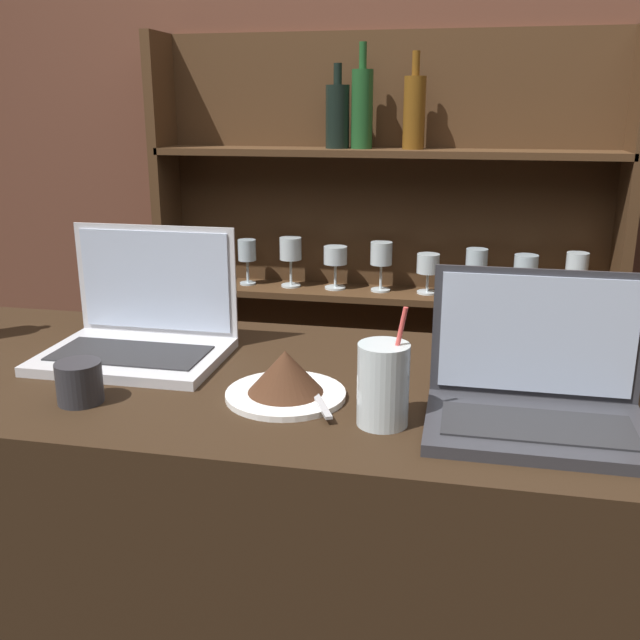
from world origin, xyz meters
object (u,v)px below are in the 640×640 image
object	(u,v)px
water_glass	(383,384)
coffee_cup	(79,382)
laptop_near	(141,329)
laptop_far	(536,393)
cake_plate	(286,378)

from	to	relation	value
water_glass	coffee_cup	size ratio (longest dim) A/B	2.51
laptop_near	coffee_cup	world-z (taller)	laptop_near
laptop_near	laptop_far	xyz separation A→B (m)	(0.71, -0.18, 0.00)
laptop_near	water_glass	size ratio (longest dim) A/B	1.80
laptop_near	water_glass	distance (m)	0.53
water_glass	laptop_far	bearing A→B (deg)	11.23
laptop_far	coffee_cup	distance (m)	0.71
laptop_near	laptop_far	size ratio (longest dim) A/B	1.05
cake_plate	water_glass	bearing A→B (deg)	-22.20
laptop_far	cake_plate	bearing A→B (deg)	176.51
laptop_far	coffee_cup	xyz separation A→B (m)	(-0.70, -0.06, -0.02)
coffee_cup	water_glass	bearing A→B (deg)	1.91
cake_plate	water_glass	size ratio (longest dim) A/B	1.07
laptop_far	water_glass	xyz separation A→B (m)	(-0.22, -0.04, 0.01)
cake_plate	coffee_cup	distance (m)	0.33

